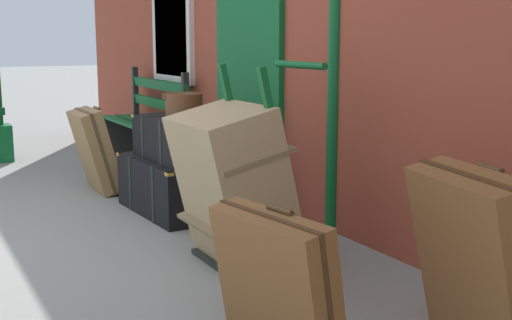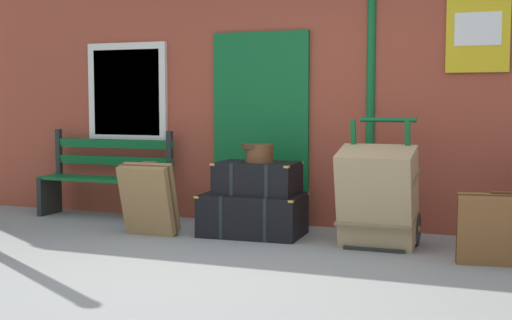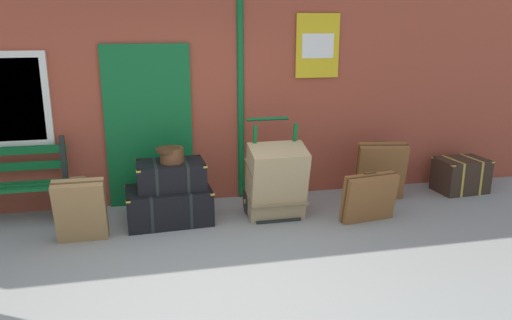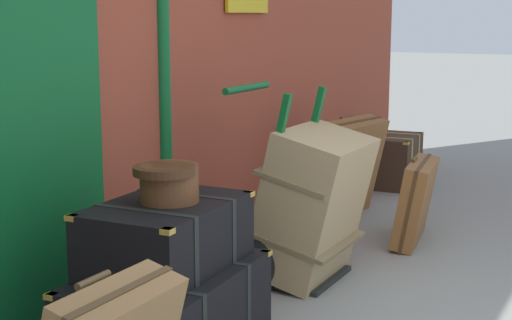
{
  "view_description": "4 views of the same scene",
  "coord_description": "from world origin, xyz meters",
  "px_view_note": "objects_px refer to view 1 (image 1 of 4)",
  "views": [
    {
      "loc": [
        4.5,
        -0.16,
        1.32
      ],
      "look_at": [
        0.75,
        1.86,
        0.56
      ],
      "focal_mm": 47.23,
      "sensor_mm": 36.0,
      "label": 1
    },
    {
      "loc": [
        2.32,
        -4.84,
        1.36
      ],
      "look_at": [
        -0.2,
        1.64,
        0.77
      ],
      "focal_mm": 49.77,
      "sensor_mm": 36.0,
      "label": 2
    },
    {
      "loc": [
        -0.48,
        -4.12,
        2.35
      ],
      "look_at": [
        0.86,
        1.93,
        0.66
      ],
      "focal_mm": 35.4,
      "sensor_mm": 36.0,
      "label": 3
    },
    {
      "loc": [
        -3.17,
        -0.28,
        1.62
      ],
      "look_at": [
        0.64,
        1.74,
        0.8
      ],
      "focal_mm": 54.2,
      "sensor_mm": 36.0,
      "label": 4
    }
  ],
  "objects_px": {
    "round_hatbox": "(184,104)",
    "suitcase_tan": "(479,263)",
    "large_brown_trunk": "(234,185)",
    "suitcase_beige": "(276,279)",
    "steamer_trunk_base": "(180,185)",
    "steamer_trunk_middle": "(184,138)",
    "platform_bench": "(146,123)",
    "porters_trolley": "(260,215)",
    "suitcase_umber": "(95,150)"
  },
  "relations": [
    {
      "from": "porters_trolley",
      "to": "large_brown_trunk",
      "type": "bearing_deg",
      "value": -90.0
    },
    {
      "from": "steamer_trunk_base",
      "to": "large_brown_trunk",
      "type": "relative_size",
      "value": 1.09
    },
    {
      "from": "steamer_trunk_middle",
      "to": "large_brown_trunk",
      "type": "relative_size",
      "value": 0.87
    },
    {
      "from": "suitcase_tan",
      "to": "suitcase_umber",
      "type": "bearing_deg",
      "value": -171.31
    },
    {
      "from": "platform_bench",
      "to": "steamer_trunk_middle",
      "type": "xyz_separation_m",
      "value": [
        2.04,
        -0.4,
        0.14
      ]
    },
    {
      "from": "suitcase_beige",
      "to": "round_hatbox",
      "type": "bearing_deg",
      "value": 167.13
    },
    {
      "from": "round_hatbox",
      "to": "steamer_trunk_base",
      "type": "bearing_deg",
      "value": -158.08
    },
    {
      "from": "steamer_trunk_middle",
      "to": "round_hatbox",
      "type": "xyz_separation_m",
      "value": [
        0.01,
        -0.01,
        0.26
      ]
    },
    {
      "from": "porters_trolley",
      "to": "suitcase_beige",
      "type": "height_order",
      "value": "porters_trolley"
    },
    {
      "from": "steamer_trunk_middle",
      "to": "suitcase_umber",
      "type": "height_order",
      "value": "suitcase_umber"
    },
    {
      "from": "suitcase_umber",
      "to": "large_brown_trunk",
      "type": "bearing_deg",
      "value": 5.57
    },
    {
      "from": "platform_bench",
      "to": "suitcase_tan",
      "type": "distance_m",
      "value": 4.86
    },
    {
      "from": "suitcase_beige",
      "to": "steamer_trunk_middle",
      "type": "bearing_deg",
      "value": 167.03
    },
    {
      "from": "large_brown_trunk",
      "to": "steamer_trunk_base",
      "type": "bearing_deg",
      "value": 172.3
    },
    {
      "from": "large_brown_trunk",
      "to": "suitcase_tan",
      "type": "distance_m",
      "value": 1.6
    },
    {
      "from": "platform_bench",
      "to": "round_hatbox",
      "type": "height_order",
      "value": "platform_bench"
    },
    {
      "from": "steamer_trunk_middle",
      "to": "suitcase_beige",
      "type": "xyz_separation_m",
      "value": [
        2.33,
        -0.54,
        -0.28
      ]
    },
    {
      "from": "steamer_trunk_middle",
      "to": "large_brown_trunk",
      "type": "bearing_deg",
      "value": -9.26
    },
    {
      "from": "suitcase_tan",
      "to": "steamer_trunk_middle",
      "type": "bearing_deg",
      "value": -176.78
    },
    {
      "from": "suitcase_umber",
      "to": "platform_bench",
      "type": "bearing_deg",
      "value": 141.45
    },
    {
      "from": "steamer_trunk_middle",
      "to": "steamer_trunk_base",
      "type": "bearing_deg",
      "value": -143.34
    },
    {
      "from": "platform_bench",
      "to": "large_brown_trunk",
      "type": "distance_m",
      "value": 3.35
    },
    {
      "from": "large_brown_trunk",
      "to": "suitcase_beige",
      "type": "xyz_separation_m",
      "value": [
        1.08,
        -0.33,
        -0.18
      ]
    },
    {
      "from": "large_brown_trunk",
      "to": "porters_trolley",
      "type": "bearing_deg",
      "value": 90.0
    },
    {
      "from": "platform_bench",
      "to": "suitcase_beige",
      "type": "bearing_deg",
      "value": -12.08
    },
    {
      "from": "round_hatbox",
      "to": "suitcase_tan",
      "type": "bearing_deg",
      "value": 3.39
    },
    {
      "from": "platform_bench",
      "to": "large_brown_trunk",
      "type": "relative_size",
      "value": 1.67
    },
    {
      "from": "steamer_trunk_middle",
      "to": "porters_trolley",
      "type": "relative_size",
      "value": 0.7
    },
    {
      "from": "steamer_trunk_middle",
      "to": "platform_bench",
      "type": "bearing_deg",
      "value": 168.95
    },
    {
      "from": "platform_bench",
      "to": "large_brown_trunk",
      "type": "height_order",
      "value": "platform_bench"
    },
    {
      "from": "platform_bench",
      "to": "suitcase_umber",
      "type": "xyz_separation_m",
      "value": [
        1.03,
        -0.82,
        -0.08
      ]
    },
    {
      "from": "steamer_trunk_base",
      "to": "round_hatbox",
      "type": "distance_m",
      "value": 0.64
    },
    {
      "from": "suitcase_umber",
      "to": "suitcase_beige",
      "type": "relative_size",
      "value": 1.07
    },
    {
      "from": "large_brown_trunk",
      "to": "suitcase_tan",
      "type": "height_order",
      "value": "large_brown_trunk"
    },
    {
      "from": "round_hatbox",
      "to": "suitcase_tan",
      "type": "xyz_separation_m",
      "value": [
        2.8,
        0.17,
        -0.44
      ]
    },
    {
      "from": "porters_trolley",
      "to": "suitcase_umber",
      "type": "height_order",
      "value": "porters_trolley"
    },
    {
      "from": "platform_bench",
      "to": "porters_trolley",
      "type": "height_order",
      "value": "porters_trolley"
    },
    {
      "from": "round_hatbox",
      "to": "porters_trolley",
      "type": "relative_size",
      "value": 0.27
    },
    {
      "from": "large_brown_trunk",
      "to": "suitcase_umber",
      "type": "distance_m",
      "value": 2.28
    },
    {
      "from": "suitcase_umber",
      "to": "suitcase_beige",
      "type": "distance_m",
      "value": 3.34
    },
    {
      "from": "steamer_trunk_base",
      "to": "steamer_trunk_middle",
      "type": "bearing_deg",
      "value": 36.66
    },
    {
      "from": "steamer_trunk_middle",
      "to": "suitcase_beige",
      "type": "height_order",
      "value": "steamer_trunk_middle"
    },
    {
      "from": "large_brown_trunk",
      "to": "suitcase_tan",
      "type": "bearing_deg",
      "value": 13.12
    },
    {
      "from": "porters_trolley",
      "to": "suitcase_beige",
      "type": "relative_size",
      "value": 1.7
    },
    {
      "from": "steamer_trunk_base",
      "to": "suitcase_tan",
      "type": "distance_m",
      "value": 2.87
    },
    {
      "from": "round_hatbox",
      "to": "suitcase_umber",
      "type": "relative_size",
      "value": 0.44
    },
    {
      "from": "steamer_trunk_base",
      "to": "porters_trolley",
      "type": "distance_m",
      "value": 1.3
    },
    {
      "from": "steamer_trunk_middle",
      "to": "suitcase_tan",
      "type": "bearing_deg",
      "value": 3.22
    },
    {
      "from": "large_brown_trunk",
      "to": "suitcase_tan",
      "type": "relative_size",
      "value": 1.17
    },
    {
      "from": "large_brown_trunk",
      "to": "suitcase_beige",
      "type": "relative_size",
      "value": 1.36
    }
  ]
}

